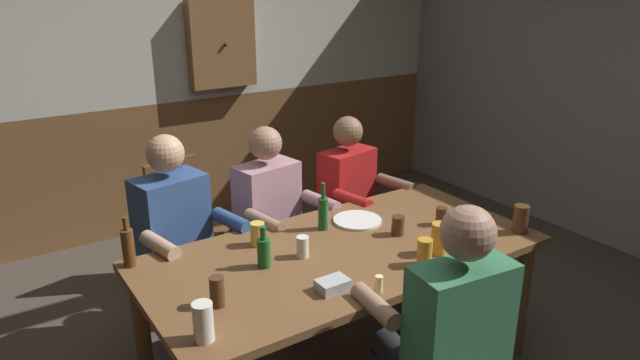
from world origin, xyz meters
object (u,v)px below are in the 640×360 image
(table_candle, at_px, (379,284))
(pint_glass_7, at_px, (439,239))
(bottle_0, at_px, (128,247))
(pint_glass_8, at_px, (398,226))
(dining_table, at_px, (342,265))
(pint_glass_3, at_px, (203,322))
(pint_glass_4, at_px, (303,247))
(condiment_caddy, at_px, (333,285))
(chair_empty_near_right, at_px, (185,221))
(bottle_2, at_px, (264,251))
(person_0, at_px, (179,235))
(person_1, at_px, (276,216))
(person_3, at_px, (446,327))
(pint_glass_0, at_px, (425,252))
(bottle_1, at_px, (323,212))
(pint_glass_2, at_px, (258,234))
(plate_0, at_px, (357,220))
(person_2, at_px, (356,198))
(pint_glass_6, at_px, (521,219))
(wall_dart_cabinet, at_px, (222,44))
(pint_glass_1, at_px, (441,216))
(pint_glass_5, at_px, (217,291))

(table_candle, bearing_deg, pint_glass_7, 14.94)
(bottle_0, distance_m, pint_glass_8, 1.36)
(dining_table, distance_m, pint_glass_3, 0.96)
(pint_glass_4, bearing_deg, condiment_caddy, -99.46)
(chair_empty_near_right, relative_size, pint_glass_4, 8.23)
(chair_empty_near_right, relative_size, bottle_2, 4.27)
(person_0, bearing_deg, person_1, 167.34)
(person_0, relative_size, person_3, 1.00)
(pint_glass_3, bearing_deg, bottle_0, 94.85)
(pint_glass_0, bearing_deg, table_candle, -166.84)
(chair_empty_near_right, height_order, condiment_caddy, chair_empty_near_right)
(bottle_1, xyz_separation_m, pint_glass_7, (0.32, -0.56, -0.02))
(condiment_caddy, height_order, bottle_1, bottle_1)
(person_1, bearing_deg, bottle_2, 47.23)
(person_3, distance_m, bottle_2, 0.90)
(person_1, distance_m, pint_glass_0, 1.09)
(pint_glass_0, xyz_separation_m, pint_glass_8, (0.12, 0.33, -0.01))
(person_1, xyz_separation_m, pint_glass_2, (-0.35, -0.44, 0.14))
(person_3, bearing_deg, pint_glass_0, 65.73)
(person_3, height_order, condiment_caddy, person_3)
(plate_0, bearing_deg, person_2, 53.89)
(dining_table, bearing_deg, pint_glass_3, -159.34)
(person_3, xyz_separation_m, pint_glass_6, (0.90, 0.36, 0.13))
(bottle_2, xyz_separation_m, pint_glass_8, (0.76, -0.08, -0.03))
(wall_dart_cabinet, bearing_deg, pint_glass_8, -92.19)
(bottle_0, height_order, pint_glass_6, bottle_0)
(pint_glass_6, bearing_deg, dining_table, 158.66)
(bottle_0, distance_m, pint_glass_7, 1.50)
(table_candle, bearing_deg, pint_glass_1, 26.81)
(bottle_0, xyz_separation_m, bottle_1, (1.00, -0.16, -0.00))
(table_candle, relative_size, bottle_2, 0.39)
(pint_glass_0, bearing_deg, person_2, 69.77)
(pint_glass_0, height_order, pint_glass_5, same)
(bottle_0, bearing_deg, pint_glass_8, -18.61)
(pint_glass_1, distance_m, pint_glass_4, 0.85)
(pint_glass_5, bearing_deg, bottle_1, 26.57)
(pint_glass_2, relative_size, pint_glass_5, 0.92)
(pint_glass_8, bearing_deg, pint_glass_3, -165.66)
(condiment_caddy, height_order, pint_glass_6, pint_glass_6)
(person_0, relative_size, table_candle, 15.58)
(person_3, distance_m, bottle_1, 0.99)
(pint_glass_0, xyz_separation_m, pint_glass_5, (-0.97, 0.21, 0.00))
(person_2, bearing_deg, pint_glass_1, 79.84)
(plate_0, height_order, pint_glass_8, pint_glass_8)
(plate_0, distance_m, pint_glass_4, 0.52)
(bottle_2, bearing_deg, chair_empty_near_right, 86.37)
(bottle_0, xyz_separation_m, pint_glass_0, (1.17, -0.76, -0.03))
(pint_glass_1, bearing_deg, pint_glass_5, -176.35)
(person_3, relative_size, pint_glass_4, 11.65)
(person_2, height_order, pint_glass_7, person_2)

